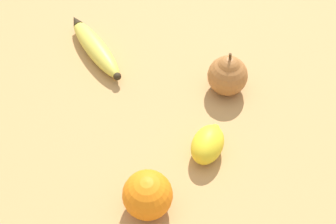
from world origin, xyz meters
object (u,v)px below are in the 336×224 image
banana (95,48)px  orange (148,195)px  pear (228,74)px  lemon (208,144)px

banana → orange: (0.20, 0.31, 0.02)m
orange → banana: bearing=-123.3°
banana → orange: orange is taller
orange → pear: size_ratio=0.83×
banana → pear: pear is taller
pear → lemon: size_ratio=1.07×
pear → orange: bearing=8.6°
banana → pear: bearing=-142.5°
banana → pear: size_ratio=2.10×
lemon → pear: bearing=-158.5°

